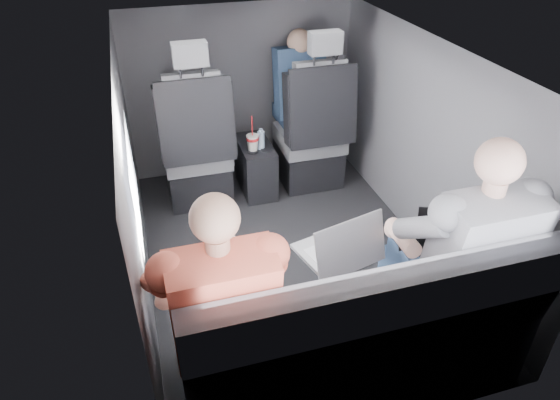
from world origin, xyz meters
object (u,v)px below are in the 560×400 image
object	(u,v)px
soda_cup	(253,142)
laptop_white	(206,283)
front_seat_right	(312,139)
passenger_rear_left	(219,306)
front_seat_left	(197,154)
laptop_silver	(341,247)
passenger_front_right	(299,86)
center_console	(256,167)
water_bottle	(261,140)
laptop_black	(441,236)
rear_bench	(358,343)
passenger_rear_right	(458,253)

from	to	relation	value
soda_cup	laptop_white	distance (m)	1.71
laptop_white	front_seat_right	bearing A→B (deg)	56.83
soda_cup	passenger_rear_left	size ratio (longest dim) A/B	0.23
front_seat_left	laptop_silver	size ratio (longest dim) A/B	2.99
passenger_rear_left	soda_cup	bearing A→B (deg)	71.99
passenger_rear_left	passenger_front_right	distance (m)	2.31
laptop_white	laptop_silver	size ratio (longest dim) A/B	1.20
center_console	soda_cup	size ratio (longest dim) A/B	1.73
front_seat_right	laptop_white	bearing A→B (deg)	-123.17
laptop_white	laptop_silver	xyz separation A→B (m)	(0.66, 0.07, -0.00)
water_bottle	laptop_white	bearing A→B (deg)	-112.35
water_bottle	laptop_black	world-z (taller)	laptop_black
center_console	laptop_silver	bearing A→B (deg)	-89.32
center_console	passenger_rear_left	size ratio (longest dim) A/B	0.39
front_seat_right	rear_bench	bearing A→B (deg)	-103.31
rear_bench	laptop_silver	world-z (taller)	rear_bench
rear_bench	passenger_rear_left	size ratio (longest dim) A/B	1.30
water_bottle	laptop_white	world-z (taller)	laptop_white
water_bottle	laptop_black	distance (m)	1.69
front_seat_right	laptop_silver	distance (m)	1.67
laptop_black	passenger_rear_right	world-z (taller)	passenger_rear_right
front_seat_left	passenger_front_right	distance (m)	0.97
passenger_rear_right	laptop_black	bearing A→B (deg)	86.43
water_bottle	laptop_silver	world-z (taller)	laptop_silver
passenger_rear_left	passenger_rear_right	xyz separation A→B (m)	(1.12, -0.00, 0.02)
passenger_rear_right	front_seat_right	bearing A→B (deg)	92.05
laptop_silver	passenger_rear_left	xyz separation A→B (m)	(-0.63, -0.21, -0.01)
water_bottle	passenger_front_right	world-z (taller)	passenger_front_right
laptop_white	laptop_black	world-z (taller)	laptop_white
water_bottle	laptop_white	xyz separation A→B (m)	(-0.67, -1.62, 0.17)
laptop_silver	water_bottle	bearing A→B (deg)	89.65
laptop_black	passenger_front_right	bearing A→B (deg)	93.22
rear_bench	front_seat_left	bearing A→B (deg)	103.31
front_seat_left	laptop_white	xyz separation A→B (m)	(-0.19, -1.66, 0.24)
front_seat_left	laptop_silver	distance (m)	1.68
rear_bench	laptop_black	distance (m)	0.67
center_console	laptop_black	xyz separation A→B (m)	(0.52, -1.69, 0.44)
laptop_white	passenger_front_right	size ratio (longest dim) A/B	0.68
passenger_rear_left	front_seat_left	bearing A→B (deg)	85.01
front_seat_left	center_console	world-z (taller)	front_seat_left
rear_bench	laptop_silver	size ratio (longest dim) A/B	3.78
front_seat_left	soda_cup	world-z (taller)	front_seat_left
front_seat_left	water_bottle	distance (m)	0.49
rear_bench	laptop_black	bearing A→B (deg)	25.72
center_console	passenger_front_right	world-z (taller)	passenger_front_right
center_console	passenger_front_right	distance (m)	0.72
passenger_front_right	rear_bench	bearing A→B (deg)	-100.94
front_seat_right	passenger_rear_right	distance (m)	1.83
passenger_rear_right	passenger_front_right	size ratio (longest dim) A/B	1.72
passenger_rear_left	passenger_front_right	world-z (taller)	passenger_rear_left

